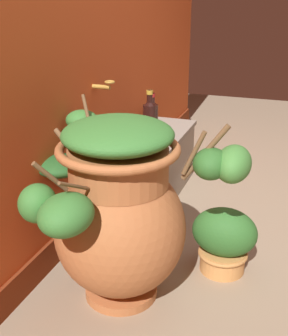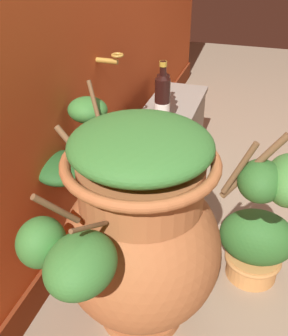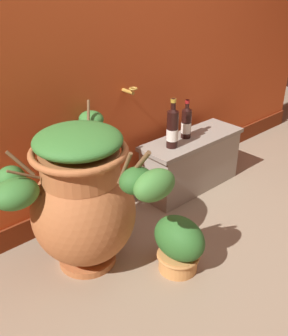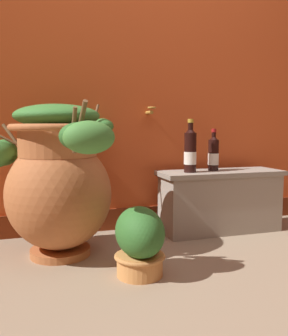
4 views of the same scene
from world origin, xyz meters
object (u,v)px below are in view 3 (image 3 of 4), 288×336
at_px(terracotta_urn, 82,197).
at_px(wine_bottle_left, 186,122).
at_px(wine_bottle_middle, 172,127).
at_px(potted_shrub, 179,244).

height_order(terracotta_urn, wine_bottle_left, terracotta_urn).
distance_m(terracotta_urn, wine_bottle_middle, 0.86).
bearing_deg(potted_shrub, terracotta_urn, 130.44).
xyz_separation_m(wine_bottle_middle, potted_shrub, (-0.50, -0.55, -0.38)).
height_order(wine_bottle_left, potted_shrub, wine_bottle_left).
relative_size(wine_bottle_left, wine_bottle_middle, 0.82).
bearing_deg(potted_shrub, wine_bottle_left, 40.83).
bearing_deg(wine_bottle_middle, potted_shrub, -132.32).
xyz_separation_m(terracotta_urn, wine_bottle_left, (1.03, 0.20, 0.10)).
relative_size(wine_bottle_middle, potted_shrub, 1.03).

